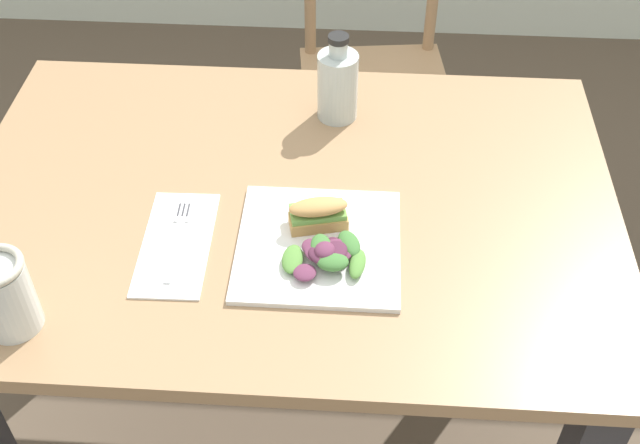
{
  "coord_description": "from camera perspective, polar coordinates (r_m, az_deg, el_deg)",
  "views": [
    {
      "loc": [
        0.21,
        -0.88,
        1.69
      ],
      "look_at": [
        0.15,
        0.08,
        0.76
      ],
      "focal_mm": 44.83,
      "sensor_mm": 36.0,
      "label": 1
    }
  ],
  "objects": [
    {
      "name": "dining_table",
      "position": [
        1.51,
        -2.22,
        -2.12
      ],
      "size": [
        1.17,
        0.82,
        0.74
      ],
      "color": "#997551",
      "rests_on": "ground"
    },
    {
      "name": "chair_wooden_far",
      "position": [
        2.25,
        3.89,
        10.29
      ],
      "size": [
        0.44,
        0.44,
        0.87
      ],
      "color": "tan",
      "rests_on": "ground"
    },
    {
      "name": "plate_lunch",
      "position": [
        1.33,
        -0.11,
        -1.67
      ],
      "size": [
        0.27,
        0.27,
        0.01
      ],
      "primitive_type": "cube",
      "color": "white",
      "rests_on": "dining_table"
    },
    {
      "name": "sandwich_half_front",
      "position": [
        1.33,
        -0.13,
        0.62
      ],
      "size": [
        0.11,
        0.07,
        0.06
      ],
      "color": "tan",
      "rests_on": "plate_lunch"
    },
    {
      "name": "salad_mixed_greens",
      "position": [
        1.28,
        0.51,
        -2.27
      ],
      "size": [
        0.14,
        0.12,
        0.04
      ],
      "color": "#4C2338",
      "rests_on": "plate_lunch"
    },
    {
      "name": "napkin_folded",
      "position": [
        1.35,
        -10.2,
        -1.51
      ],
      "size": [
        0.12,
        0.25,
        0.0
      ],
      "primitive_type": "cube",
      "rotation": [
        0.0,
        0.0,
        0.02
      ],
      "color": "white",
      "rests_on": "dining_table"
    },
    {
      "name": "fork_on_napkin",
      "position": [
        1.36,
        -10.1,
        -0.89
      ],
      "size": [
        0.03,
        0.19,
        0.0
      ],
      "color": "silver",
      "rests_on": "napkin_folded"
    },
    {
      "name": "bottle_cold_brew",
      "position": [
        1.57,
        1.26,
        9.54
      ],
      "size": [
        0.08,
        0.08,
        0.18
      ],
      "color": "#472819",
      "rests_on": "dining_table"
    },
    {
      "name": "mason_jar_iced_tea",
      "position": [
        1.26,
        -21.54,
        -5.03
      ],
      "size": [
        0.09,
        0.09,
        0.13
      ],
      "color": "#995623",
      "rests_on": "dining_table"
    }
  ]
}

